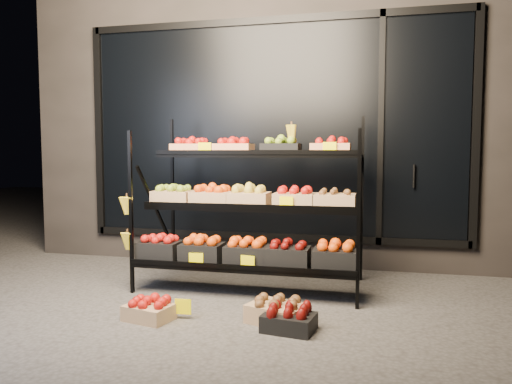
# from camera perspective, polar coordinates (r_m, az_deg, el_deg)

# --- Properties ---
(ground) EXTENTS (24.00, 24.00, 0.00)m
(ground) POSITION_cam_1_polar(r_m,az_deg,el_deg) (4.34, -2.63, -12.93)
(ground) COLOR #514F4C
(ground) RESTS_ON ground
(building) EXTENTS (6.00, 2.08, 3.50)m
(building) POSITION_cam_1_polar(r_m,az_deg,el_deg) (6.68, 3.54, 8.39)
(building) COLOR #2D2826
(building) RESTS_ON ground
(display_rack) EXTENTS (2.18, 1.02, 1.69)m
(display_rack) POSITION_cam_1_polar(r_m,az_deg,el_deg) (4.75, -0.80, -1.69)
(display_rack) COLOR black
(display_rack) RESTS_ON ground
(tag_floor_a) EXTENTS (0.13, 0.01, 0.12)m
(tag_floor_a) POSITION_cam_1_polar(r_m,az_deg,el_deg) (4.05, -8.34, -13.37)
(tag_floor_a) COLOR #FDEC00
(tag_floor_a) RESTS_ON ground
(floor_crate_left) EXTENTS (0.40, 0.33, 0.19)m
(floor_crate_left) POSITION_cam_1_polar(r_m,az_deg,el_deg) (4.07, -12.15, -12.96)
(floor_crate_left) COLOR tan
(floor_crate_left) RESTS_ON ground
(floor_crate_midright) EXTENTS (0.49, 0.43, 0.21)m
(floor_crate_midright) POSITION_cam_1_polar(r_m,az_deg,el_deg) (3.93, 2.39, -13.34)
(floor_crate_midright) COLOR tan
(floor_crate_midright) RESTS_ON ground
(floor_crate_right) EXTENTS (0.41, 0.32, 0.19)m
(floor_crate_right) POSITION_cam_1_polar(r_m,az_deg,el_deg) (3.76, 3.78, -14.28)
(floor_crate_right) COLOR black
(floor_crate_right) RESTS_ON ground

